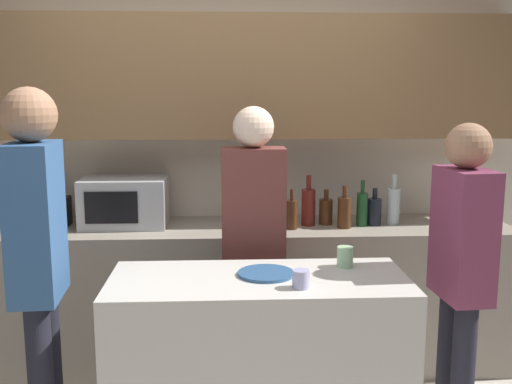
# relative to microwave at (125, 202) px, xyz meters

# --- Properties ---
(back_wall) EXTENTS (6.40, 0.40, 2.70)m
(back_wall) POSITION_rel_microwave_xyz_m (0.61, 0.21, 0.48)
(back_wall) COLOR beige
(back_wall) RESTS_ON ground_plane
(back_counter) EXTENTS (3.60, 0.62, 0.91)m
(back_counter) POSITION_rel_microwave_xyz_m (0.61, -0.06, -0.60)
(back_counter) COLOR gray
(back_counter) RESTS_ON ground_plane
(kitchen_island) EXTENTS (1.36, 0.58, 0.91)m
(kitchen_island) POSITION_rel_microwave_xyz_m (0.78, -1.11, -0.60)
(kitchen_island) COLOR beige
(kitchen_island) RESTS_ON ground_plane
(microwave) EXTENTS (0.52, 0.39, 0.30)m
(microwave) POSITION_rel_microwave_xyz_m (0.00, 0.00, 0.00)
(microwave) COLOR #B7BABC
(microwave) RESTS_ON back_counter
(toaster) EXTENTS (0.26, 0.16, 0.18)m
(toaster) POSITION_rel_microwave_xyz_m (-0.48, 0.00, -0.06)
(toaster) COLOR black
(toaster) RESTS_ON back_counter
(potted_plant) EXTENTS (0.14, 0.14, 0.39)m
(potted_plant) POSITION_rel_microwave_xyz_m (2.10, 0.00, 0.05)
(potted_plant) COLOR silver
(potted_plant) RESTS_ON back_counter
(bottle_0) EXTENTS (0.07, 0.07, 0.25)m
(bottle_0) POSITION_rel_microwave_xyz_m (1.03, -0.16, -0.06)
(bottle_0) COLOR #472814
(bottle_0) RESTS_ON back_counter
(bottle_1) EXTENTS (0.09, 0.09, 0.32)m
(bottle_1) POSITION_rel_microwave_xyz_m (1.14, -0.06, -0.03)
(bottle_1) COLOR maroon
(bottle_1) RESTS_ON back_counter
(bottle_2) EXTENTS (0.09, 0.09, 0.22)m
(bottle_2) POSITION_rel_microwave_xyz_m (1.26, -0.04, -0.06)
(bottle_2) COLOR #472814
(bottle_2) RESTS_ON back_counter
(bottle_3) EXTENTS (0.08, 0.08, 0.26)m
(bottle_3) POSITION_rel_microwave_xyz_m (1.36, -0.15, -0.05)
(bottle_3) COLOR #472814
(bottle_3) RESTS_ON back_counter
(bottle_4) EXTENTS (0.07, 0.07, 0.29)m
(bottle_4) POSITION_rel_microwave_xyz_m (1.48, -0.09, -0.04)
(bottle_4) COLOR #194723
(bottle_4) RESTS_ON back_counter
(bottle_5) EXTENTS (0.09, 0.09, 0.23)m
(bottle_5) POSITION_rel_microwave_xyz_m (1.56, -0.08, -0.06)
(bottle_5) COLOR black
(bottle_5) RESTS_ON back_counter
(bottle_6) EXTENTS (0.08, 0.08, 0.31)m
(bottle_6) POSITION_rel_microwave_xyz_m (1.69, -0.05, -0.03)
(bottle_6) COLOR silver
(bottle_6) RESTS_ON back_counter
(plate_on_island) EXTENTS (0.26, 0.26, 0.01)m
(plate_on_island) POSITION_rel_microwave_xyz_m (0.81, -1.07, -0.14)
(plate_on_island) COLOR #2D5684
(plate_on_island) RESTS_ON kitchen_island
(cup_0) EXTENTS (0.07, 0.07, 0.08)m
(cup_0) POSITION_rel_microwave_xyz_m (0.95, -1.26, -0.11)
(cup_0) COLOR #ADAEDA
(cup_0) RESTS_ON kitchen_island
(cup_1) EXTENTS (0.08, 0.08, 0.10)m
(cup_1) POSITION_rel_microwave_xyz_m (1.20, -0.96, -0.10)
(cup_1) COLOR #ABDBA2
(cup_1) RESTS_ON kitchen_island
(person_left) EXTENTS (0.34, 0.22, 1.67)m
(person_left) POSITION_rel_microwave_xyz_m (0.78, -0.56, -0.07)
(person_left) COLOR black
(person_left) RESTS_ON ground_plane
(person_center) EXTENTS (0.21, 0.35, 1.60)m
(person_center) POSITION_rel_microwave_xyz_m (1.74, -1.04, -0.11)
(person_center) COLOR black
(person_center) RESTS_ON ground_plane
(person_right) EXTENTS (0.23, 0.35, 1.76)m
(person_right) POSITION_rel_microwave_xyz_m (-0.18, -1.16, 0.00)
(person_right) COLOR black
(person_right) RESTS_ON ground_plane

